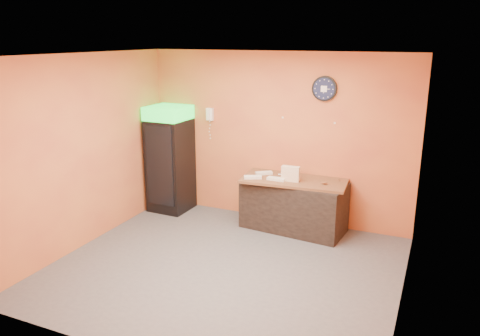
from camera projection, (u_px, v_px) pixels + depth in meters
The scene contains 15 objects.
floor at pixel (225, 268), 6.32m from camera, with size 4.50×4.50×0.00m, color #47474C.
back_wall at pixel (277, 138), 7.70m from camera, with size 4.50×0.02×2.80m, color #D27A3B.
left_wall at pixel (85, 151), 6.81m from camera, with size 0.02×4.00×2.80m, color #D27A3B.
right_wall at pixel (411, 191), 5.07m from camera, with size 0.02×4.00×2.80m, color #D27A3B.
ceiling at pixel (223, 55), 5.56m from camera, with size 4.50×4.00×0.02m, color white.
beverage_cooler at pixel (169, 161), 8.20m from camera, with size 0.67×0.69×1.87m.
prep_counter at pixel (294, 205), 7.49m from camera, with size 1.62×0.72×0.81m, color black.
wall_clock at pixel (324, 89), 7.15m from camera, with size 0.39×0.06×0.39m.
wall_phone at pixel (210, 114), 8.03m from camera, with size 0.12×0.10×0.21m.
butcher_paper at pixel (294, 180), 7.37m from camera, with size 1.63×0.79×0.04m, color brown.
sub_roll_stack at pixel (291, 174), 7.23m from camera, with size 0.29×0.11×0.24m.
wrapped_sandwich_left at pixel (253, 177), 7.39m from camera, with size 0.28×0.11×0.04m, color silver.
wrapped_sandwich_mid at pixel (276, 179), 7.30m from camera, with size 0.29×0.11×0.04m, color silver.
wrapped_sandwich_right at pixel (264, 173), 7.62m from camera, with size 0.27×0.11×0.04m, color silver.
kitchen_tool at pixel (287, 174), 7.53m from camera, with size 0.06×0.06×0.06m, color silver.
Camera 1 is at (2.48, -5.15, 3.02)m, focal length 35.00 mm.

